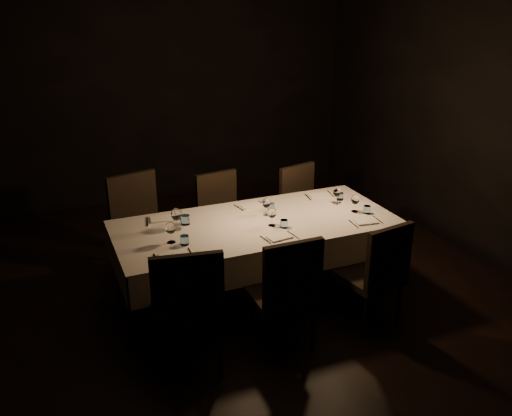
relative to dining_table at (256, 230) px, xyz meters
name	(u,v)px	position (x,y,z in m)	size (l,w,h in m)	color
room	(256,142)	(0.00, 0.00, 0.81)	(5.01, 6.01, 3.01)	black
dining_table	(256,230)	(0.00, 0.00, 0.00)	(2.52, 1.12, 0.76)	black
chair_near_left	(187,306)	(-0.88, -0.82, -0.12)	(0.58, 0.58, 1.05)	black
place_setting_near_left	(175,239)	(-0.80, -0.22, 0.15)	(0.33, 0.41, 0.18)	silver
chair_near_center	(285,289)	(-0.10, -0.84, -0.14)	(0.48, 0.48, 1.00)	black
place_setting_near_center	(277,223)	(0.11, -0.22, 0.14)	(0.31, 0.39, 0.17)	silver
chair_near_right	(377,271)	(0.74, -0.83, -0.16)	(0.53, 0.53, 0.97)	black
place_setting_near_right	(361,208)	(0.96, -0.22, 0.14)	(0.31, 0.39, 0.17)	silver
chair_far_left	(140,223)	(-0.89, 0.83, -0.12)	(0.61, 0.61, 1.05)	black
place_setting_far_left	(175,217)	(-0.69, 0.22, 0.15)	(0.37, 0.42, 0.20)	silver
chair_far_center	(222,214)	(-0.04, 0.84, -0.16)	(0.52, 0.52, 0.95)	black
place_setting_far_center	(263,205)	(0.16, 0.22, 0.14)	(0.31, 0.39, 0.17)	silver
chair_far_right	(303,205)	(0.86, 0.74, -0.16)	(0.55, 0.55, 0.95)	black
place_setting_far_right	(332,194)	(0.91, 0.22, 0.14)	(0.32, 0.39, 0.17)	silver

